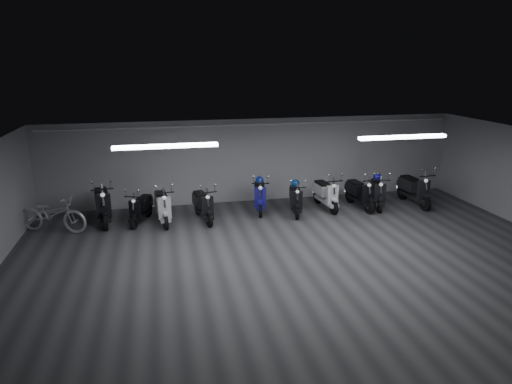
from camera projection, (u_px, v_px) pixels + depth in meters
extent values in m
cube|color=#343437|center=(300.00, 261.00, 10.74)|extent=(14.00, 10.00, 0.01)
cube|color=gray|center=(304.00, 146.00, 9.94)|extent=(14.00, 10.00, 0.01)
cube|color=#98989A|center=(256.00, 160.00, 15.03)|extent=(14.00, 0.01, 2.80)
cube|color=#98989A|center=(424.00, 327.00, 5.65)|extent=(14.00, 0.01, 2.80)
cube|color=white|center=(166.00, 146.00, 10.29)|extent=(2.40, 0.18, 0.08)
cube|color=white|center=(403.00, 137.00, 11.50)|extent=(2.40, 0.18, 0.08)
cylinder|color=white|center=(257.00, 124.00, 14.60)|extent=(13.60, 0.05, 0.05)
imported|color=silver|center=(52.00, 210.00, 12.41)|extent=(2.12, 1.40, 1.29)
sphere|color=navy|center=(295.00, 184.00, 14.06)|extent=(0.28, 0.28, 0.28)
sphere|color=#0D0D90|center=(377.00, 177.00, 14.67)|extent=(0.27, 0.27, 0.27)
sphere|color=#0E2A9E|center=(260.00, 180.00, 14.29)|extent=(0.26, 0.26, 0.26)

